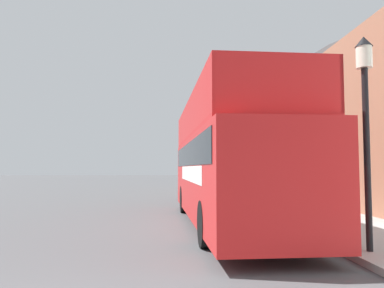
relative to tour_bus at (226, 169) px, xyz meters
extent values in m
plane|color=#4C4C4F|center=(-3.42, 11.98, -1.78)|extent=(144.00, 144.00, 0.00)
cube|color=#999993|center=(3.45, 8.98, -1.71)|extent=(3.41, 108.00, 0.14)
cube|color=#9E664C|center=(8.16, 10.75, 1.77)|extent=(6.00, 22.50, 7.10)
pyramid|color=#383333|center=(8.16, 10.75, 6.59)|extent=(6.00, 22.50, 2.54)
cube|color=red|center=(0.01, -0.14, -0.27)|extent=(2.99, 11.28, 2.44)
cube|color=white|center=(0.03, -0.70, -0.15)|extent=(2.79, 6.25, 0.45)
cube|color=black|center=(0.01, -0.14, 0.45)|extent=(2.98, 10.38, 0.70)
cube|color=red|center=(0.01, -0.14, 1.00)|extent=(2.95, 10.38, 0.10)
cube|color=red|center=(-1.22, -0.19, 1.62)|extent=(0.50, 10.28, 1.13)
cube|color=red|center=(1.23, -0.09, 1.62)|extent=(0.50, 10.28, 1.13)
cube|color=red|center=(0.22, -5.24, 1.62)|extent=(2.52, 0.18, 1.13)
cube|color=red|center=(-0.18, 4.22, 1.62)|extent=(2.58, 1.67, 1.13)
cylinder|color=black|center=(-1.27, 3.27, -1.25)|extent=(0.32, 1.07, 1.06)
cylinder|color=black|center=(0.99, 3.37, -1.25)|extent=(0.32, 1.07, 1.06)
cylinder|color=black|center=(-0.99, -3.43, -1.25)|extent=(0.32, 1.07, 1.06)
cylinder|color=black|center=(1.27, -3.33, -1.25)|extent=(0.32, 1.07, 1.06)
cube|color=maroon|center=(0.65, 9.17, -1.24)|extent=(1.74, 4.49, 0.71)
cube|color=black|center=(0.65, 9.04, -0.61)|extent=(1.51, 2.16, 0.56)
cylinder|color=black|center=(-0.14, 10.55, -1.44)|extent=(0.21, 0.68, 0.68)
cylinder|color=black|center=(1.42, 10.57, -1.44)|extent=(0.21, 0.68, 0.68)
cylinder|color=black|center=(-0.12, 7.78, -1.44)|extent=(0.21, 0.68, 0.68)
cylinder|color=black|center=(1.44, 7.79, -1.44)|extent=(0.21, 0.68, 0.68)
cylinder|color=black|center=(2.22, -4.60, 0.23)|extent=(0.13, 0.13, 3.73)
cylinder|color=silver|center=(2.22, -4.60, 2.32)|extent=(0.32, 0.32, 0.45)
cone|color=black|center=(2.22, -4.60, 2.65)|extent=(0.35, 0.35, 0.22)
cylinder|color=black|center=(2.31, 3.44, 0.37)|extent=(0.13, 0.13, 4.03)
cylinder|color=silver|center=(2.31, 3.44, 2.61)|extent=(0.32, 0.32, 0.45)
cone|color=black|center=(2.31, 3.44, 2.94)|extent=(0.35, 0.35, 0.22)
cylinder|color=black|center=(2.37, 11.47, 0.28)|extent=(0.13, 0.13, 3.84)
cylinder|color=silver|center=(2.37, 11.47, 2.42)|extent=(0.32, 0.32, 0.45)
cone|color=black|center=(2.37, 11.47, 2.76)|extent=(0.35, 0.35, 0.22)
camera|label=1|loc=(-1.75, -12.02, 0.02)|focal=35.00mm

